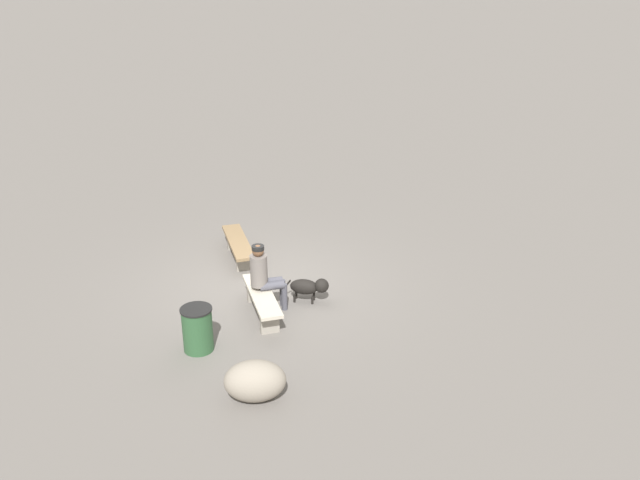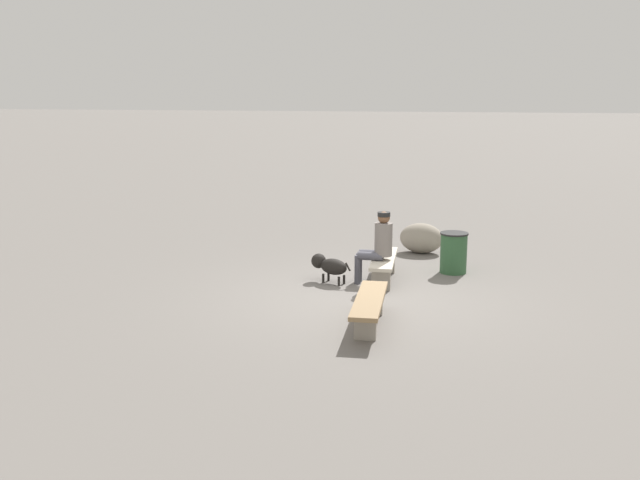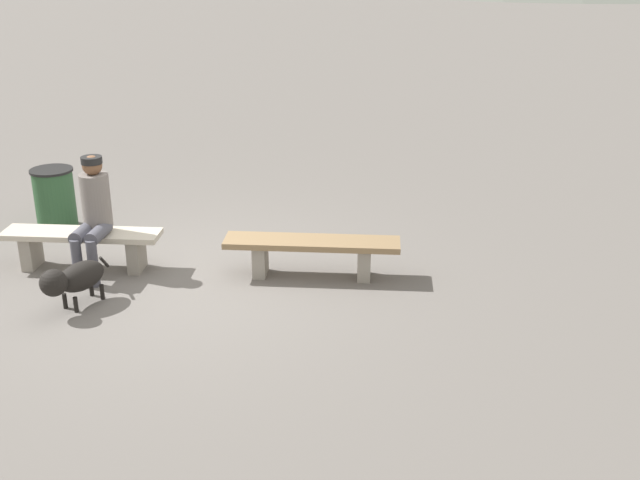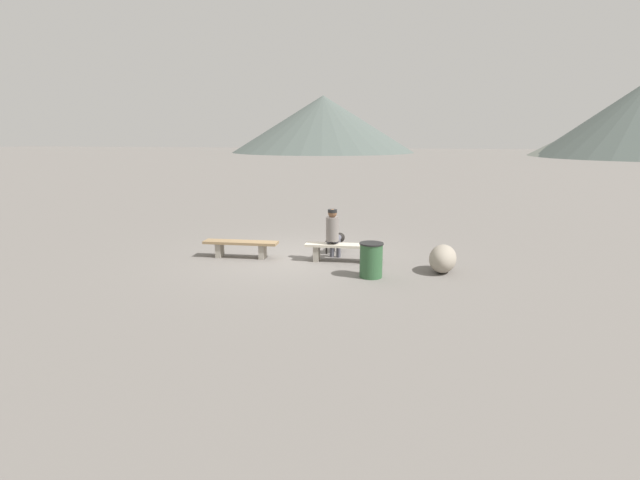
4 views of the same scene
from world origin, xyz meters
name	(u,v)px [view 2 (image 2 of 4)]	position (x,y,z in m)	size (l,w,h in m)	color
ground	(362,300)	(0.00, 0.00, -0.03)	(210.00, 210.00, 0.06)	slate
bench_left	(369,305)	(-1.39, -0.34, 0.31)	(1.91, 0.52, 0.43)	gray
bench_right	(384,264)	(1.15, -0.19, 0.31)	(1.76, 0.50, 0.44)	gray
seated_person	(378,243)	(0.95, -0.11, 0.74)	(0.33, 0.65, 1.30)	slate
dog	(329,265)	(0.83, 0.74, 0.32)	(0.51, 0.78, 0.49)	black
trash_bin	(454,253)	(2.04, -1.39, 0.39)	(0.53, 0.53, 0.77)	#2D5633
boulder	(421,238)	(3.58, -0.65, 0.32)	(0.91, 0.60, 0.63)	gray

